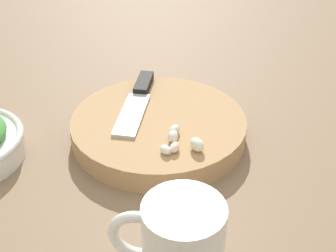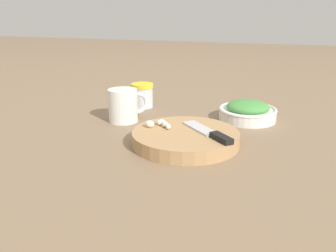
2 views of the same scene
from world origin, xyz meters
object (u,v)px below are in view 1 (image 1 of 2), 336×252
at_px(garlic_cloves, 181,140).
at_px(chef_knife, 138,99).
at_px(coffee_mug, 180,242).
at_px(cutting_board, 159,128).

bearing_deg(garlic_cloves, chef_knife, -98.26).
height_order(garlic_cloves, coffee_mug, coffee_mug).
bearing_deg(cutting_board, chef_knife, -94.08).
bearing_deg(coffee_mug, chef_knife, -116.48).
xyz_separation_m(chef_knife, coffee_mug, (0.14, 0.28, 0.01)).
bearing_deg(cutting_board, garlic_cloves, 78.29).
relative_size(cutting_board, garlic_cloves, 3.92).
distance_m(cutting_board, garlic_cloves, 0.08).
bearing_deg(chef_knife, cutting_board, 132.29).
relative_size(chef_knife, coffee_mug, 1.46).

